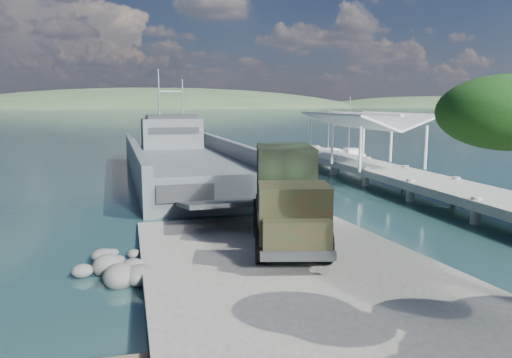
% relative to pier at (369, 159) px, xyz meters
% --- Properties ---
extents(ground, '(1400.00, 1400.00, 0.00)m').
position_rel_pier_xyz_m(ground, '(-13.00, -18.77, -1.60)').
color(ground, '#1C4343').
rests_on(ground, ground).
extents(boat_ramp, '(10.00, 18.00, 0.50)m').
position_rel_pier_xyz_m(boat_ramp, '(-13.00, -19.77, -1.35)').
color(boat_ramp, gray).
rests_on(boat_ramp, ground).
extents(shoreline_rocks, '(3.20, 5.60, 0.90)m').
position_rel_pier_xyz_m(shoreline_rocks, '(-19.20, -18.27, -1.60)').
color(shoreline_rocks, '#60615E').
rests_on(shoreline_rocks, ground).
extents(distant_headlands, '(1000.00, 240.00, 48.00)m').
position_rel_pier_xyz_m(distant_headlands, '(37.00, 541.23, -1.60)').
color(distant_headlands, '#345233').
rests_on(distant_headlands, ground).
extents(pier, '(6.40, 44.00, 6.10)m').
position_rel_pier_xyz_m(pier, '(0.00, 0.00, 0.00)').
color(pier, gray).
rests_on(pier, ground).
extents(landing_craft, '(9.43, 33.86, 9.99)m').
position_rel_pier_xyz_m(landing_craft, '(-13.85, 4.45, -0.78)').
color(landing_craft, '#50595E').
rests_on(landing_craft, ground).
extents(military_truck, '(4.19, 8.34, 3.71)m').
position_rel_pier_xyz_m(military_truck, '(-12.22, -17.01, 0.75)').
color(military_truck, black).
rests_on(military_truck, boat_ramp).
extents(soldier, '(0.81, 0.63, 1.95)m').
position_rel_pier_xyz_m(soldier, '(-13.48, -20.03, -0.12)').
color(soldier, '#22341D').
rests_on(soldier, boat_ramp).
extents(sailboat_near, '(1.98, 5.70, 6.84)m').
position_rel_pier_xyz_m(sailboat_near, '(4.96, 14.26, -1.24)').
color(sailboat_near, white).
rests_on(sailboat_near, ground).
extents(sailboat_far, '(1.61, 5.38, 6.53)m').
position_rel_pier_xyz_m(sailboat_far, '(3.00, 15.31, -1.25)').
color(sailboat_far, white).
rests_on(sailboat_far, ground).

